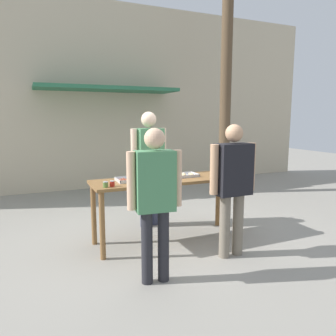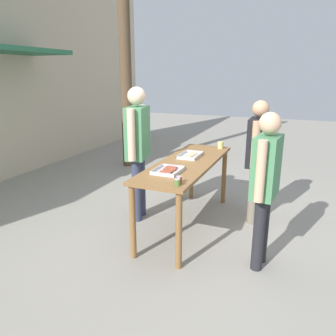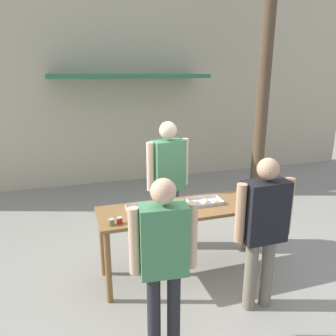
% 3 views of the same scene
% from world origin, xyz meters
% --- Properties ---
extents(ground_plane, '(24.00, 24.00, 0.00)m').
position_xyz_m(ground_plane, '(0.00, 0.00, 0.00)').
color(ground_plane, gray).
extents(building_facade_back, '(12.00, 1.11, 4.50)m').
position_xyz_m(building_facade_back, '(0.00, 3.98, 2.26)').
color(building_facade_back, beige).
rests_on(building_facade_back, ground).
extents(serving_table, '(2.14, 0.67, 0.91)m').
position_xyz_m(serving_table, '(0.00, 0.00, 0.78)').
color(serving_table, brown).
rests_on(serving_table, ground).
extents(food_tray_sausages, '(0.37, 0.30, 0.04)m').
position_xyz_m(food_tray_sausages, '(-0.53, 0.05, 0.92)').
color(food_tray_sausages, silver).
rests_on(food_tray_sausages, serving_table).
extents(food_tray_buns, '(0.42, 0.26, 0.06)m').
position_xyz_m(food_tray_buns, '(0.26, 0.04, 0.93)').
color(food_tray_buns, silver).
rests_on(food_tray_buns, serving_table).
extents(condiment_jar_mustard, '(0.06, 0.06, 0.07)m').
position_xyz_m(condiment_jar_mustard, '(-0.94, -0.23, 0.94)').
color(condiment_jar_mustard, '#567A38').
rests_on(condiment_jar_mustard, serving_table).
extents(condiment_jar_ketchup, '(0.06, 0.06, 0.07)m').
position_xyz_m(condiment_jar_ketchup, '(-0.85, -0.21, 0.94)').
color(condiment_jar_ketchup, '#B22319').
rests_on(condiment_jar_ketchup, serving_table).
extents(beer_cup, '(0.09, 0.09, 0.11)m').
position_xyz_m(beer_cup, '(0.93, -0.21, 0.96)').
color(beer_cup, '#DBC67A').
rests_on(beer_cup, serving_table).
extents(person_server_behind_table, '(0.63, 0.32, 1.85)m').
position_xyz_m(person_server_behind_table, '(-0.02, 0.71, 1.11)').
color(person_server_behind_table, '#333851').
rests_on(person_server_behind_table, ground).
extents(person_customer_holding_hotdog, '(0.59, 0.26, 1.66)m').
position_xyz_m(person_customer_holding_hotdog, '(-0.61, -1.05, 0.99)').
color(person_customer_holding_hotdog, '#232328').
rests_on(person_customer_holding_hotdog, ground).
extents(person_customer_with_cup, '(0.65, 0.25, 1.68)m').
position_xyz_m(person_customer_with_cup, '(0.52, -0.82, 0.99)').
color(person_customer_with_cup, '#756B5B').
rests_on(person_customer_with_cup, ground).
extents(utility_pole, '(1.10, 0.25, 6.44)m').
position_xyz_m(utility_pole, '(2.40, 2.24, 3.29)').
color(utility_pole, brown).
rests_on(utility_pole, ground).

